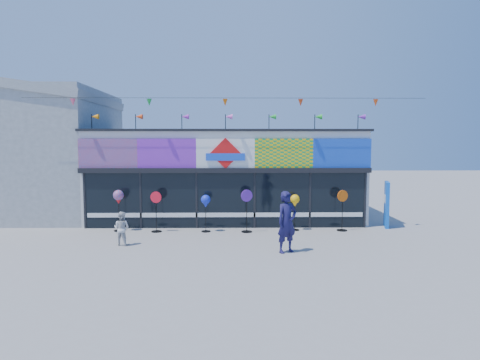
{
  "coord_description": "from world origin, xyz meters",
  "views": [
    {
      "loc": [
        0.32,
        -14.13,
        3.53
      ],
      "look_at": [
        0.57,
        2.0,
        2.12
      ],
      "focal_mm": 32.0,
      "sensor_mm": 36.0,
      "label": 1
    }
  ],
  "objects_px": {
    "spinner_1": "(156,211)",
    "adult_man": "(287,222)",
    "spinner_3": "(247,210)",
    "spinner_4": "(295,202)",
    "spinner_5": "(342,209)",
    "spinner_0": "(119,198)",
    "child": "(122,228)",
    "blue_sign": "(387,204)",
    "spinner_2": "(206,202)"
  },
  "relations": [
    {
      "from": "spinner_4",
      "to": "spinner_2",
      "type": "bearing_deg",
      "value": -176.26
    },
    {
      "from": "adult_man",
      "to": "spinner_4",
      "type": "bearing_deg",
      "value": 46.88
    },
    {
      "from": "spinner_1",
      "to": "spinner_4",
      "type": "distance_m",
      "value": 5.55
    },
    {
      "from": "spinner_2",
      "to": "spinner_5",
      "type": "height_order",
      "value": "spinner_5"
    },
    {
      "from": "blue_sign",
      "to": "adult_man",
      "type": "height_order",
      "value": "adult_man"
    },
    {
      "from": "spinner_3",
      "to": "spinner_4",
      "type": "xyz_separation_m",
      "value": [
        1.95,
        0.32,
        0.27
      ]
    },
    {
      "from": "spinner_3",
      "to": "child",
      "type": "distance_m",
      "value": 4.87
    },
    {
      "from": "spinner_1",
      "to": "spinner_2",
      "type": "xyz_separation_m",
      "value": [
        1.96,
        -0.01,
        0.33
      ]
    },
    {
      "from": "child",
      "to": "blue_sign",
      "type": "bearing_deg",
      "value": -148.85
    },
    {
      "from": "spinner_1",
      "to": "child",
      "type": "xyz_separation_m",
      "value": [
        -0.8,
        -2.2,
        -0.27
      ]
    },
    {
      "from": "spinner_3",
      "to": "child",
      "type": "xyz_separation_m",
      "value": [
        -4.39,
        -2.1,
        -0.31
      ]
    },
    {
      "from": "blue_sign",
      "to": "spinner_5",
      "type": "distance_m",
      "value": 2.19
    },
    {
      "from": "spinner_4",
      "to": "spinner_5",
      "type": "xyz_separation_m",
      "value": [
        1.9,
        -0.12,
        -0.3
      ]
    },
    {
      "from": "adult_man",
      "to": "spinner_0",
      "type": "bearing_deg",
      "value": 120.38
    },
    {
      "from": "spinner_3",
      "to": "child",
      "type": "relative_size",
      "value": 1.45
    },
    {
      "from": "blue_sign",
      "to": "adult_man",
      "type": "xyz_separation_m",
      "value": [
        -4.71,
        -4.12,
        0.03
      ]
    },
    {
      "from": "spinner_2",
      "to": "adult_man",
      "type": "bearing_deg",
      "value": -49.15
    },
    {
      "from": "adult_man",
      "to": "spinner_2",
      "type": "bearing_deg",
      "value": 100.03
    },
    {
      "from": "spinner_0",
      "to": "spinner_2",
      "type": "relative_size",
      "value": 1.12
    },
    {
      "from": "spinner_5",
      "to": "adult_man",
      "type": "bearing_deg",
      "value": -128.22
    },
    {
      "from": "spinner_2",
      "to": "spinner_3",
      "type": "height_order",
      "value": "spinner_3"
    },
    {
      "from": "spinner_0",
      "to": "spinner_5",
      "type": "bearing_deg",
      "value": -0.59
    },
    {
      "from": "spinner_3",
      "to": "child",
      "type": "bearing_deg",
      "value": -154.44
    },
    {
      "from": "blue_sign",
      "to": "spinner_0",
      "type": "bearing_deg",
      "value": -161.44
    },
    {
      "from": "spinner_2",
      "to": "spinner_5",
      "type": "xyz_separation_m",
      "value": [
        5.47,
        0.12,
        -0.31
      ]
    },
    {
      "from": "spinner_2",
      "to": "spinner_3",
      "type": "distance_m",
      "value": 1.65
    },
    {
      "from": "spinner_1",
      "to": "adult_man",
      "type": "bearing_deg",
      "value": -34.37
    },
    {
      "from": "spinner_1",
      "to": "adult_man",
      "type": "relative_size",
      "value": 0.81
    },
    {
      "from": "spinner_3",
      "to": "spinner_4",
      "type": "relative_size",
      "value": 1.16
    },
    {
      "from": "spinner_1",
      "to": "spinner_5",
      "type": "distance_m",
      "value": 7.43
    },
    {
      "from": "spinner_1",
      "to": "spinner_2",
      "type": "bearing_deg",
      "value": -0.32
    },
    {
      "from": "spinner_4",
      "to": "adult_man",
      "type": "relative_size",
      "value": 0.74
    },
    {
      "from": "spinner_1",
      "to": "spinner_4",
      "type": "height_order",
      "value": "spinner_1"
    },
    {
      "from": "spinner_0",
      "to": "adult_man",
      "type": "bearing_deg",
      "value": -28.8
    },
    {
      "from": "adult_man",
      "to": "child",
      "type": "distance_m",
      "value": 5.69
    },
    {
      "from": "adult_man",
      "to": "child",
      "type": "xyz_separation_m",
      "value": [
        -5.58,
        1.07,
        -0.41
      ]
    },
    {
      "from": "spinner_2",
      "to": "adult_man",
      "type": "xyz_separation_m",
      "value": [
        2.81,
        -3.26,
        -0.19
      ]
    },
    {
      "from": "spinner_0",
      "to": "spinner_1",
      "type": "relative_size",
      "value": 1.03
    },
    {
      "from": "spinner_2",
      "to": "spinner_4",
      "type": "bearing_deg",
      "value": 3.74
    },
    {
      "from": "spinner_4",
      "to": "spinner_1",
      "type": "bearing_deg",
      "value": -177.7
    },
    {
      "from": "child",
      "to": "spinner_0",
      "type": "bearing_deg",
      "value": -58.48
    },
    {
      "from": "spinner_0",
      "to": "spinner_2",
      "type": "distance_m",
      "value": 3.5
    },
    {
      "from": "spinner_2",
      "to": "child",
      "type": "height_order",
      "value": "spinner_2"
    },
    {
      "from": "spinner_1",
      "to": "spinner_5",
      "type": "bearing_deg",
      "value": 0.83
    },
    {
      "from": "spinner_5",
      "to": "spinner_4",
      "type": "bearing_deg",
      "value": 176.52
    },
    {
      "from": "spinner_3",
      "to": "adult_man",
      "type": "distance_m",
      "value": 3.39
    },
    {
      "from": "spinner_1",
      "to": "child",
      "type": "height_order",
      "value": "spinner_1"
    },
    {
      "from": "spinner_3",
      "to": "adult_man",
      "type": "bearing_deg",
      "value": -69.4
    },
    {
      "from": "spinner_0",
      "to": "spinner_2",
      "type": "bearing_deg",
      "value": -3.45
    },
    {
      "from": "blue_sign",
      "to": "adult_man",
      "type": "bearing_deg",
      "value": -123.67
    }
  ]
}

